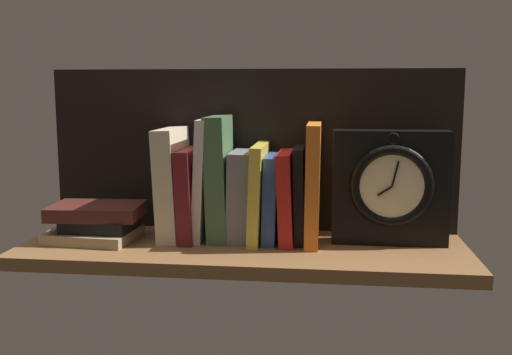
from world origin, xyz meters
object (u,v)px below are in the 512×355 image
at_px(book_gray_chess, 241,195).
at_px(book_red_requiem, 287,196).
at_px(book_blue_modern, 272,198).
at_px(book_maroon_dawkins, 191,193).
at_px(framed_clock, 390,187).
at_px(book_white_catcher, 204,179).
at_px(book_orange_pandolfini, 313,183).
at_px(book_black_skeptic, 300,194).
at_px(book_cream_twain, 173,183).
at_px(book_yellow_seinlanguage, 258,192).
at_px(book_stack_side, 96,222).
at_px(book_green_romantic, 220,178).

bearing_deg(book_gray_chess, book_red_requiem, 0.00).
xyz_separation_m(book_gray_chess, book_blue_modern, (0.06, 0.00, -0.00)).
relative_size(book_maroon_dawkins, framed_clock, 0.82).
distance_m(book_white_catcher, book_orange_pandolfini, 0.22).
distance_m(book_maroon_dawkins, book_white_catcher, 0.04).
xyz_separation_m(book_white_catcher, book_blue_modern, (0.14, 0.00, -0.04)).
xyz_separation_m(book_gray_chess, book_black_skeptic, (0.12, 0.00, 0.00)).
distance_m(book_white_catcher, book_gray_chess, 0.08).
distance_m(book_white_catcher, book_blue_modern, 0.14).
bearing_deg(book_white_catcher, book_cream_twain, 180.00).
distance_m(book_gray_chess, book_yellow_seinlanguage, 0.04).
distance_m(book_cream_twain, framed_clock, 0.43).
distance_m(book_red_requiem, framed_clock, 0.20).
height_order(book_gray_chess, book_yellow_seinlanguage, book_yellow_seinlanguage).
distance_m(book_orange_pandolfini, book_stack_side, 0.44).
bearing_deg(book_gray_chess, book_green_romantic, 180.00).
relative_size(book_red_requiem, book_orange_pandolfini, 0.76).
bearing_deg(book_green_romantic, book_blue_modern, 0.00).
bearing_deg(book_gray_chess, book_cream_twain, 180.00).
height_order(book_green_romantic, book_orange_pandolfini, book_green_romantic).
relative_size(book_maroon_dawkins, book_stack_side, 0.98).
height_order(book_cream_twain, book_blue_modern, book_cream_twain).
height_order(book_gray_chess, framed_clock, framed_clock).
bearing_deg(book_orange_pandolfini, book_maroon_dawkins, 180.00).
distance_m(book_gray_chess, framed_clock, 0.29).
bearing_deg(framed_clock, book_red_requiem, 179.01).
bearing_deg(book_stack_side, book_orange_pandolfini, 5.87).
bearing_deg(book_cream_twain, book_yellow_seinlanguage, 0.00).
height_order(book_cream_twain, book_stack_side, book_cream_twain).
distance_m(book_maroon_dawkins, book_gray_chess, 0.10).
bearing_deg(book_stack_side, book_green_romantic, 10.30).
distance_m(framed_clock, book_stack_side, 0.59).
xyz_separation_m(book_white_catcher, book_orange_pandolfini, (0.22, 0.00, -0.00)).
bearing_deg(book_green_romantic, book_gray_chess, 0.00).
bearing_deg(book_blue_modern, book_white_catcher, 180.00).
xyz_separation_m(book_yellow_seinlanguage, book_stack_side, (-0.32, -0.04, -0.06)).
distance_m(book_white_catcher, book_green_romantic, 0.03).
distance_m(book_cream_twain, book_white_catcher, 0.07).
bearing_deg(book_stack_side, book_yellow_seinlanguage, 7.83).
height_order(book_yellow_seinlanguage, book_blue_modern, book_yellow_seinlanguage).
xyz_separation_m(book_black_skeptic, framed_clock, (0.18, -0.00, 0.02)).
height_order(book_cream_twain, book_orange_pandolfini, book_orange_pandolfini).
relative_size(book_cream_twain, book_maroon_dawkins, 1.22).
bearing_deg(book_stack_side, book_blue_modern, 7.23).
distance_m(book_orange_pandolfini, framed_clock, 0.15).
xyz_separation_m(book_white_catcher, book_green_romantic, (0.03, 0.00, 0.00)).
bearing_deg(book_stack_side, book_white_catcher, 11.82).
height_order(book_white_catcher, book_stack_side, book_white_catcher).
relative_size(book_cream_twain, book_white_catcher, 0.92).
relative_size(book_black_skeptic, book_stack_side, 1.01).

